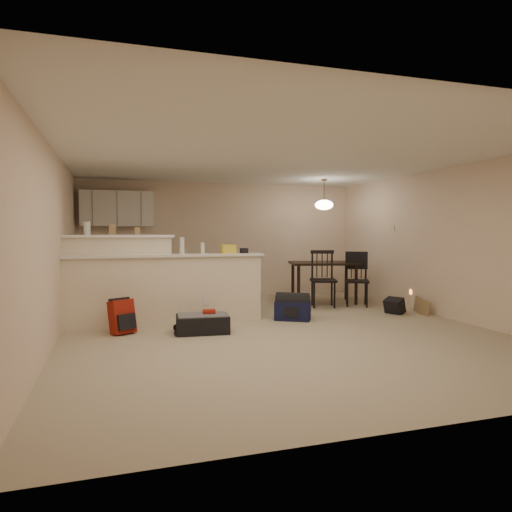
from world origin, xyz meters
name	(u,v)px	position (x,y,z in m)	size (l,w,h in m)	color
room	(277,245)	(0.00, 0.00, 1.25)	(7.00, 7.02, 2.50)	tan
breakfast_bar	(149,285)	(-1.76, 0.98, 0.61)	(3.08, 0.58, 1.39)	beige
upper_cabinets	(117,209)	(-2.20, 3.32, 1.90)	(1.40, 0.34, 0.70)	white
kitchen_counter	(129,281)	(-2.00, 3.19, 0.45)	(1.80, 0.60, 0.90)	white
thermostat	(393,229)	(2.98, 1.55, 1.50)	(0.02, 0.12, 0.12)	beige
jar	(87,228)	(-2.65, 1.12, 1.49)	(0.10, 0.10, 0.20)	silver
cereal_box	(112,230)	(-2.28, 1.12, 1.47)	(0.10, 0.07, 0.16)	#997B4F
small_box	(137,231)	(-1.92, 1.12, 1.45)	(0.08, 0.06, 0.12)	#997B4F
bottle_a	(182,246)	(-1.25, 0.90, 1.22)	(0.07, 0.07, 0.26)	silver
bottle_b	(203,248)	(-0.92, 0.90, 1.18)	(0.06, 0.06, 0.18)	silver
bag_lump	(228,249)	(-0.50, 0.90, 1.16)	(0.22, 0.18, 0.14)	#997B4F
pouch	(244,251)	(-0.24, 0.90, 1.13)	(0.12, 0.10, 0.08)	#997B4F
dining_table	(324,267)	(1.79, 2.16, 0.73)	(1.48, 1.15, 0.83)	black
pendant_lamp	(324,204)	(1.79, 2.16, 1.99)	(0.36, 0.36, 0.62)	brown
dining_chair_near	(323,279)	(1.55, 1.66, 0.54)	(0.47, 0.45, 1.08)	black
dining_chair_far	(357,280)	(2.22, 1.57, 0.51)	(0.45, 0.43, 1.03)	black
suitcase	(203,324)	(-1.08, 0.12, 0.12)	(0.73, 0.47, 0.25)	black
red_backpack	(122,317)	(-2.17, 0.40, 0.24)	(0.32, 0.20, 0.47)	maroon
navy_duffel	(293,311)	(0.50, 0.61, 0.15)	(0.56, 0.31, 0.31)	#111537
black_daypack	(394,306)	(2.42, 0.61, 0.13)	(0.30, 0.21, 0.27)	black
cardboard_sheet	(422,307)	(2.82, 0.39, 0.14)	(0.37, 0.02, 0.28)	#997B4F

